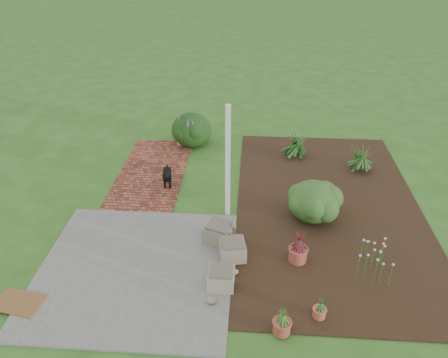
# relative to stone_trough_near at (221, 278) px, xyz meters

# --- Properties ---
(ground) EXTENTS (80.00, 80.00, 0.00)m
(ground) POSITION_rel_stone_trough_near_xyz_m (-0.33, 2.05, -0.19)
(ground) COLOR #2E5C1D
(ground) RESTS_ON ground
(concrete_patio) EXTENTS (3.50, 3.50, 0.04)m
(concrete_patio) POSITION_rel_stone_trough_near_xyz_m (-1.58, 0.30, -0.17)
(concrete_patio) COLOR #61615E
(concrete_patio) RESTS_ON ground
(brick_path) EXTENTS (1.60, 3.50, 0.04)m
(brick_path) POSITION_rel_stone_trough_near_xyz_m (-2.03, 3.80, -0.17)
(brick_path) COLOR #5A271C
(brick_path) RESTS_ON ground
(garden_bed) EXTENTS (4.00, 7.00, 0.03)m
(garden_bed) POSITION_rel_stone_trough_near_xyz_m (2.17, 2.55, -0.17)
(garden_bed) COLOR black
(garden_bed) RESTS_ON ground
(veranda_post) EXTENTS (0.10, 0.10, 2.50)m
(veranda_post) POSITION_rel_stone_trough_near_xyz_m (-0.03, 2.15, 1.06)
(veranda_post) COLOR white
(veranda_post) RESTS_ON ground
(stone_trough_near) EXTENTS (0.45, 0.45, 0.30)m
(stone_trough_near) POSITION_rel_stone_trough_near_xyz_m (0.00, 0.00, 0.00)
(stone_trough_near) COLOR gray
(stone_trough_near) RESTS_ON concrete_patio
(stone_trough_mid) EXTENTS (0.55, 0.55, 0.31)m
(stone_trough_mid) POSITION_rel_stone_trough_near_xyz_m (0.15, 0.74, 0.01)
(stone_trough_mid) COLOR gray
(stone_trough_mid) RESTS_ON concrete_patio
(stone_trough_far) EXTENTS (0.65, 0.65, 0.34)m
(stone_trough_far) POSITION_rel_stone_trough_near_xyz_m (-0.13, 1.21, 0.02)
(stone_trough_far) COLOR #726955
(stone_trough_far) RESTS_ON concrete_patio
(coir_doormat) EXTENTS (0.87, 0.63, 0.02)m
(coir_doormat) POSITION_rel_stone_trough_near_xyz_m (-3.31, -0.65, -0.14)
(coir_doormat) COLOR brown
(coir_doormat) RESTS_ON concrete_patio
(black_dog) EXTENTS (0.23, 0.59, 0.51)m
(black_dog) POSITION_rel_stone_trough_near_xyz_m (-1.51, 3.14, 0.15)
(black_dog) COLOR black
(black_dog) RESTS_ON brick_path
(cream_ceramic_urn) EXTENTS (0.36, 0.36, 0.38)m
(cream_ceramic_urn) POSITION_rel_stone_trough_near_xyz_m (-1.52, 5.39, 0.04)
(cream_ceramic_urn) COLOR beige
(cream_ceramic_urn) RESTS_ON brick_path
(evergreen_shrub) EXTENTS (1.33, 1.33, 0.87)m
(evergreen_shrub) POSITION_rel_stone_trough_near_xyz_m (1.76, 2.11, 0.28)
(evergreen_shrub) COLOR #113613
(evergreen_shrub) RESTS_ON garden_bed
(agapanthus_clump_back) EXTENTS (0.89, 0.89, 0.79)m
(agapanthus_clump_back) POSITION_rel_stone_trough_near_xyz_m (3.14, 4.26, 0.24)
(agapanthus_clump_back) COLOR #124117
(agapanthus_clump_back) RESTS_ON garden_bed
(agapanthus_clump_front) EXTENTS (1.22, 1.22, 0.84)m
(agapanthus_clump_front) POSITION_rel_stone_trough_near_xyz_m (1.60, 4.92, 0.26)
(agapanthus_clump_front) COLOR #163911
(agapanthus_clump_front) RESTS_ON garden_bed
(pink_flower_patch) EXTENTS (1.07, 1.07, 0.56)m
(pink_flower_patch) POSITION_rel_stone_trough_near_xyz_m (2.59, 0.53, 0.12)
(pink_flower_patch) COLOR #113D0F
(pink_flower_patch) RESTS_ON garden_bed
(terracotta_pot_bronze) EXTENTS (0.41, 0.41, 0.27)m
(terracotta_pot_bronze) POSITION_rel_stone_trough_near_xyz_m (1.36, 0.74, -0.02)
(terracotta_pot_bronze) COLOR #9D4C35
(terracotta_pot_bronze) RESTS_ON garden_bed
(terracotta_pot_small_left) EXTENTS (0.25, 0.25, 0.17)m
(terracotta_pot_small_left) POSITION_rel_stone_trough_near_xyz_m (1.61, -0.58, -0.07)
(terracotta_pot_small_left) COLOR #B2573C
(terracotta_pot_small_left) RESTS_ON garden_bed
(terracotta_pot_small_right) EXTENTS (0.32, 0.32, 0.23)m
(terracotta_pot_small_right) POSITION_rel_stone_trough_near_xyz_m (1.00, -0.93, -0.04)
(terracotta_pot_small_right) COLOR #9A4334
(terracotta_pot_small_right) RESTS_ON garden_bed
(purple_flowering_bush) EXTENTS (1.22, 1.22, 0.94)m
(purple_flowering_bush) POSITION_rel_stone_trough_near_xyz_m (-1.25, 5.45, 0.28)
(purple_flowering_bush) COLOR black
(purple_flowering_bush) RESTS_ON ground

